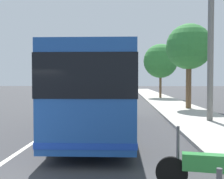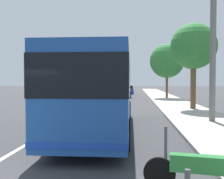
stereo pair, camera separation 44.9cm
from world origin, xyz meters
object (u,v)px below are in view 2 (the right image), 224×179
(utility_pole, at_px, (213,41))
(coach_bus, at_px, (101,88))
(car_ahead_same_lane, at_px, (128,90))
(roadside_tree_far_block, at_px, (167,61))
(motorcycle_by_tree, at_px, (201,169))
(car_far_distant, at_px, (123,92))
(roadside_tree_mid_block, at_px, (194,47))

(utility_pole, bearing_deg, coach_bus, 112.07)
(car_ahead_same_lane, height_order, roadside_tree_far_block, roadside_tree_far_block)
(car_ahead_same_lane, bearing_deg, motorcycle_by_tree, -179.32)
(car_ahead_same_lane, bearing_deg, car_far_distant, 175.60)
(coach_bus, relative_size, car_ahead_same_lane, 2.32)
(motorcycle_by_tree, distance_m, roadside_tree_far_block, 27.84)
(coach_bus, xyz_separation_m, car_far_distant, (23.32, 0.04, -1.16))
(motorcycle_by_tree, xyz_separation_m, utility_pole, (8.60, -2.63, 3.75))
(coach_bus, bearing_deg, car_ahead_same_lane, -1.22)
(coach_bus, height_order, motorcycle_by_tree, coach_bus)
(car_far_distant, bearing_deg, roadside_tree_far_block, -116.85)
(roadside_tree_mid_block, bearing_deg, utility_pole, 176.57)
(roadside_tree_far_block, bearing_deg, coach_bus, 165.72)
(coach_bus, xyz_separation_m, utility_pole, (2.19, -5.41, 2.35))
(car_far_distant, height_order, utility_pole, utility_pole)
(roadside_tree_far_block, bearing_deg, motorcycle_by_tree, 174.64)
(roadside_tree_mid_block, xyz_separation_m, utility_pole, (-6.20, 0.37, -0.48))
(motorcycle_by_tree, height_order, car_ahead_same_lane, car_ahead_same_lane)
(coach_bus, relative_size, roadside_tree_far_block, 1.61)
(utility_pole, bearing_deg, roadside_tree_far_block, 0.18)
(car_far_distant, bearing_deg, car_ahead_same_lane, -5.09)
(roadside_tree_far_block, relative_size, utility_pole, 0.79)
(roadside_tree_mid_block, distance_m, roadside_tree_far_block, 12.62)
(roadside_tree_far_block, bearing_deg, roadside_tree_mid_block, -178.04)
(roadside_tree_mid_block, distance_m, utility_pole, 6.23)
(coach_bus, height_order, utility_pole, utility_pole)
(coach_bus, distance_m, motorcycle_by_tree, 7.12)
(car_ahead_same_lane, bearing_deg, coach_bus, 176.66)
(motorcycle_by_tree, distance_m, car_far_distant, 29.86)
(coach_bus, bearing_deg, roadside_tree_far_block, -15.14)
(motorcycle_by_tree, bearing_deg, roadside_tree_mid_block, -91.46)
(coach_bus, bearing_deg, utility_pole, -68.79)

